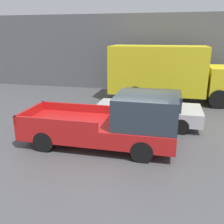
{
  "coord_description": "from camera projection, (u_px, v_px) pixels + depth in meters",
  "views": [
    {
      "loc": [
        1.23,
        -8.21,
        3.91
      ],
      "look_at": [
        -0.9,
        0.94,
        0.99
      ],
      "focal_mm": 40.0,
      "sensor_mm": 36.0,
      "label": 1
    }
  ],
  "objects": [
    {
      "name": "ground_plane",
      "position": [
        130.0,
        147.0,
        9.06
      ],
      "size": [
        60.0,
        60.0,
        0.0
      ],
      "primitive_type": "plane",
      "color": "#4C4C4F"
    },
    {
      "name": "building_wall",
      "position": [
        153.0,
        53.0,
        17.37
      ],
      "size": [
        28.0,
        0.15,
        5.3
      ],
      "color": "#56565B",
      "rests_on": "ground"
    },
    {
      "name": "pickup_truck",
      "position": [
        114.0,
        123.0,
        8.85
      ],
      "size": [
        5.48,
        2.1,
        1.97
      ],
      "color": "red",
      "rests_on": "ground"
    },
    {
      "name": "delivery_truck",
      "position": [
        166.0,
        72.0,
        15.0
      ],
      "size": [
        7.35,
        2.63,
        3.28
      ],
      "color": "gold",
      "rests_on": "ground"
    },
    {
      "name": "car",
      "position": [
        149.0,
        108.0,
        11.16
      ],
      "size": [
        4.64,
        1.99,
        1.49
      ],
      "color": "#B7BABF",
      "rests_on": "ground"
    }
  ]
}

